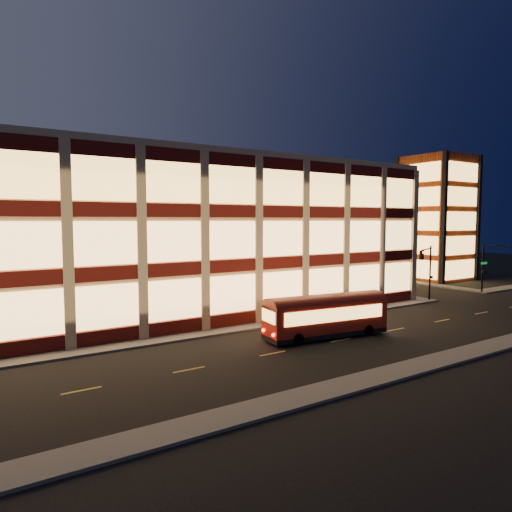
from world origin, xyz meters
TOP-DOWN VIEW (x-y plane):
  - ground at (0.00, 0.00)m, footprint 200.00×200.00m
  - sidewalk_office_south at (-3.00, 1.00)m, footprint 54.00×2.00m
  - sidewalk_office_east at (23.00, 17.00)m, footprint 2.00×30.00m
  - sidewalk_tower_south at (40.00, 1.00)m, footprint 14.00×2.00m
  - sidewalk_tower_west at (34.00, 17.00)m, footprint 2.00×30.00m
  - sidewalk_near at (0.00, -13.00)m, footprint 100.00×2.00m
  - office_building at (-2.91, 16.91)m, footprint 50.45×30.45m
  - stair_tower at (39.95, 11.95)m, footprint 8.60×8.60m
  - traffic_signal_far at (22.21, 0.24)m, footprint 3.79×1.87m
  - traffic_signal_right at (33.50, -0.62)m, footprint 1.20×4.37m
  - trolley_bus at (3.76, -4.68)m, footprint 9.81×3.63m

SIDE VIEW (x-z plane):
  - ground at x=0.00m, z-range 0.00..0.00m
  - sidewalk_office_south at x=-3.00m, z-range 0.00..0.15m
  - sidewalk_office_east at x=23.00m, z-range 0.00..0.15m
  - sidewalk_tower_south at x=40.00m, z-range 0.00..0.15m
  - sidewalk_tower_west at x=34.00m, z-range 0.00..0.15m
  - sidewalk_near at x=0.00m, z-range 0.00..0.15m
  - trolley_bus at x=3.76m, z-range 0.18..3.42m
  - traffic_signal_right at x=33.50m, z-range 1.10..7.10m
  - traffic_signal_far at x=22.21m, z-range 1.11..7.11m
  - office_building at x=-2.91m, z-range 0.00..14.50m
  - stair_tower at x=39.95m, z-range -0.01..17.99m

